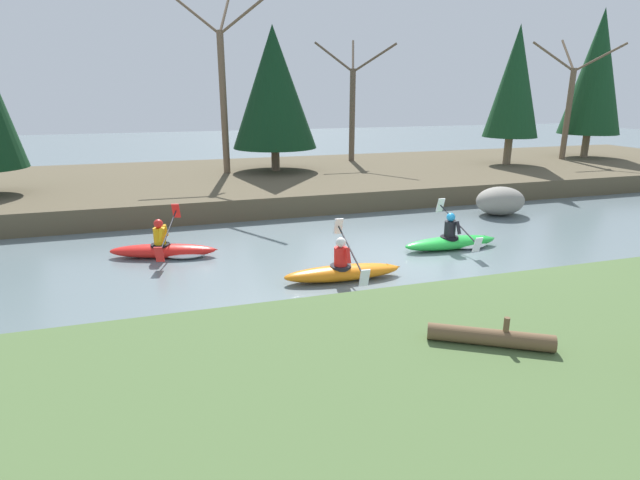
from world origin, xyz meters
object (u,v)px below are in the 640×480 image
Objects in this scene: kayaker_middle at (344,270)px; kayaker_trailing at (167,250)px; kayaker_lead at (454,241)px; driftwood_log at (490,337)px; boulder_midstream at (500,201)px.

kayaker_trailing is (-3.79, 2.86, -0.02)m from kayaker_middle.
kayaker_lead is 0.99× the size of kayaker_middle.
kayaker_middle is 4.75m from kayaker_trailing.
kayaker_middle is 1.76× the size of driftwood_log.
kayaker_middle is 1.62× the size of boulder_midstream.
kayaker_trailing is at bearing -172.66° from boulder_midstream.
driftwood_log is at bearing -45.65° from kayaker_trailing.
kayaker_trailing is 1.75× the size of driftwood_log.
driftwood_log is at bearing -127.09° from boulder_midstream.
kayaker_trailing reaches higher than boulder_midstream.
kayaker_middle is at bearing -22.18° from kayaker_trailing.
kayaker_lead is 1.61× the size of boulder_midstream.
driftwood_log is (0.48, -4.68, 0.60)m from kayaker_middle.
kayaker_lead is at bearing -140.52° from boulder_midstream.
boulder_midstream is 11.24m from driftwood_log.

